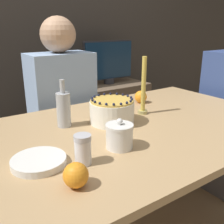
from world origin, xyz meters
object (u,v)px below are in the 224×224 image
object	(u,v)px
cake	(112,111)
person_man_blue_shirt	(64,124)
sugar_bowl	(119,136)
sugar_shaker	(83,149)
tv_monitor	(109,62)
candle	(143,91)
bottle	(64,109)

from	to	relation	value
cake	person_man_blue_shirt	size ratio (longest dim) A/B	0.17
sugar_bowl	sugar_shaker	size ratio (longest dim) A/B	1.13
tv_monitor	person_man_blue_shirt	bearing A→B (deg)	-145.79
sugar_bowl	person_man_blue_shirt	xyz separation A→B (m)	(0.13, 0.82, -0.24)
person_man_blue_shirt	tv_monitor	distance (m)	0.88
cake	tv_monitor	bearing A→B (deg)	56.79
candle	tv_monitor	world-z (taller)	tv_monitor
sugar_shaker	tv_monitor	bearing A→B (deg)	53.05
candle	sugar_bowl	bearing A→B (deg)	-142.84
tv_monitor	candle	bearing A→B (deg)	-114.74
tv_monitor	sugar_bowl	bearing A→B (deg)	-122.40
person_man_blue_shirt	sugar_shaker	bearing A→B (deg)	70.31
sugar_bowl	tv_monitor	bearing A→B (deg)	57.60
sugar_shaker	candle	size ratio (longest dim) A/B	0.35
cake	tv_monitor	world-z (taller)	tv_monitor
sugar_bowl	bottle	size ratio (longest dim) A/B	0.54
cake	person_man_blue_shirt	world-z (taller)	person_man_blue_shirt
cake	sugar_shaker	distance (m)	0.41
cake	candle	xyz separation A→B (m)	(0.21, 0.02, 0.07)
sugar_bowl	cake	bearing A→B (deg)	61.19
sugar_bowl	person_man_blue_shirt	size ratio (longest dim) A/B	0.10
sugar_shaker	tv_monitor	distance (m)	1.64
sugar_bowl	sugar_shaker	xyz separation A→B (m)	(-0.17, -0.03, 0.00)
sugar_bowl	sugar_shaker	bearing A→B (deg)	-170.20
cake	sugar_bowl	distance (m)	0.28
sugar_shaker	tv_monitor	world-z (taller)	tv_monitor
candle	bottle	distance (m)	0.43
cake	tv_monitor	distance (m)	1.24
candle	tv_monitor	bearing A→B (deg)	65.26
sugar_shaker	bottle	distance (m)	0.37
sugar_bowl	tv_monitor	world-z (taller)	tv_monitor
sugar_shaker	person_man_blue_shirt	size ratio (longest dim) A/B	0.09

